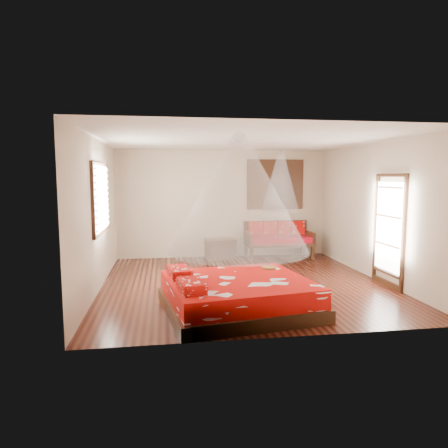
{
  "coord_description": "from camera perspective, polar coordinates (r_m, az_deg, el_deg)",
  "views": [
    {
      "loc": [
        -1.52,
        -7.61,
        2.09
      ],
      "look_at": [
        -0.34,
        0.32,
        1.15
      ],
      "focal_mm": 32.0,
      "sensor_mm": 36.0,
      "label": 1
    }
  ],
  "objects": [
    {
      "name": "room",
      "position": [
        7.79,
        2.81,
        1.6
      ],
      "size": [
        5.54,
        5.54,
        2.84
      ],
      "color": "black",
      "rests_on": "ground"
    },
    {
      "name": "bed",
      "position": [
        6.38,
        1.85,
        -10.06
      ],
      "size": [
        2.52,
        2.35,
        0.65
      ],
      "rotation": [
        0.0,
        0.0,
        0.16
      ],
      "color": "black",
      "rests_on": "floor"
    },
    {
      "name": "daybed",
      "position": [
        10.53,
        7.74,
        -1.95
      ],
      "size": [
        1.72,
        0.76,
        0.94
      ],
      "color": "black",
      "rests_on": "floor"
    },
    {
      "name": "storage_chest",
      "position": [
        10.32,
        -0.52,
        -3.53
      ],
      "size": [
        0.83,
        0.67,
        0.51
      ],
      "rotation": [
        0.0,
        0.0,
        0.19
      ],
      "color": "black",
      "rests_on": "floor"
    },
    {
      "name": "shutter_panel",
      "position": [
        10.73,
        7.35,
        5.62
      ],
      "size": [
        1.52,
        0.06,
        1.32
      ],
      "color": "black",
      "rests_on": "wall_back"
    },
    {
      "name": "window_left",
      "position": [
        7.91,
        -17.14,
        3.56
      ],
      "size": [
        0.1,
        1.74,
        1.34
      ],
      "color": "black",
      "rests_on": "wall_left"
    },
    {
      "name": "glazed_door",
      "position": [
        8.26,
        22.49,
        -0.93
      ],
      "size": [
        0.08,
        1.02,
        2.16
      ],
      "color": "black",
      "rests_on": "floor"
    },
    {
      "name": "wine_tray",
      "position": [
        7.08,
        6.42,
        -5.88
      ],
      "size": [
        0.25,
        0.25,
        0.21
      ],
      "rotation": [
        0.0,
        0.0,
        -0.16
      ],
      "color": "brown",
      "rests_on": "bed"
    },
    {
      "name": "mosquito_net_main",
      "position": [
        6.12,
        2.1,
        4.43
      ],
      "size": [
        2.19,
        2.19,
        1.8
      ],
      "primitive_type": "cone",
      "color": "white",
      "rests_on": "ceiling"
    },
    {
      "name": "mosquito_net_daybed",
      "position": [
        10.29,
        8.07,
        6.12
      ],
      "size": [
        0.96,
        0.96,
        1.5
      ],
      "primitive_type": "cone",
      "color": "white",
      "rests_on": "ceiling"
    }
  ]
}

